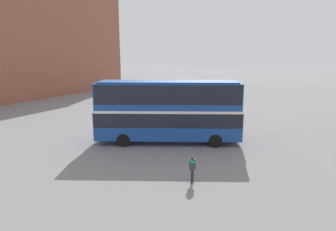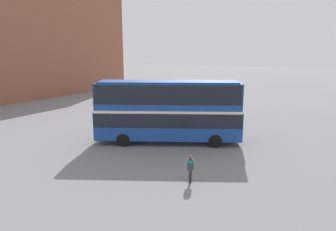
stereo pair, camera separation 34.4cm
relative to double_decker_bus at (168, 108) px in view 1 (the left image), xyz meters
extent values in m
plane|color=slate|center=(-1.59, 0.79, -2.78)|extent=(240.00, 240.00, 0.00)
cube|color=#935642|center=(-31.47, 9.36, 6.15)|extent=(8.61, 39.21, 17.85)
cube|color=#194293|center=(0.00, 0.00, -1.25)|extent=(11.04, 7.40, 2.20)
cube|color=#194293|center=(0.00, 0.00, 0.92)|extent=(10.86, 7.25, 2.13)
cube|color=black|center=(0.00, 0.00, -0.75)|extent=(10.96, 7.37, 1.08)
cube|color=black|center=(0.00, 0.00, 1.18)|extent=(10.72, 7.20, 1.45)
cube|color=silver|center=(0.00, 0.00, -0.12)|extent=(10.95, 7.36, 0.20)
cube|color=navy|center=(0.00, 0.00, 2.03)|extent=(10.33, 6.86, 0.10)
cylinder|color=black|center=(2.64, 2.64, -2.27)|extent=(1.04, 0.74, 1.02)
cylinder|color=black|center=(3.68, 0.67, -2.27)|extent=(1.04, 0.74, 1.02)
cylinder|color=black|center=(-3.48, -0.57, -2.27)|extent=(1.04, 0.74, 1.02)
cylinder|color=black|center=(-2.45, -2.54, -2.27)|extent=(1.04, 0.74, 1.02)
cylinder|color=#232328|center=(4.78, -5.88, -2.40)|extent=(0.14, 0.14, 0.76)
cylinder|color=#232328|center=(4.70, -5.66, -2.40)|extent=(0.14, 0.14, 0.76)
cylinder|color=#2D333D|center=(4.74, -5.77, -1.72)|extent=(0.47, 0.47, 0.60)
cylinder|color=teal|center=(4.74, -5.77, -1.52)|extent=(0.50, 0.50, 0.13)
sphere|color=brown|center=(4.74, -5.77, -1.31)|extent=(0.21, 0.21, 0.21)
cube|color=silver|center=(-12.23, 16.73, -2.15)|extent=(4.52, 2.29, 0.69)
cube|color=black|center=(-12.06, 16.71, -1.55)|extent=(2.42, 1.91, 0.51)
cylinder|color=black|center=(-13.66, 16.00, -2.44)|extent=(0.69, 0.28, 0.67)
cylinder|color=black|center=(-13.50, 17.71, -2.44)|extent=(0.69, 0.28, 0.67)
cylinder|color=black|center=(-10.96, 15.75, -2.44)|extent=(0.69, 0.28, 0.67)
cylinder|color=black|center=(-10.80, 17.46, -2.44)|extent=(0.69, 0.28, 0.67)
camera|label=1|loc=(11.07, -19.86, 4.32)|focal=32.00mm
camera|label=2|loc=(11.37, -19.69, 4.32)|focal=32.00mm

